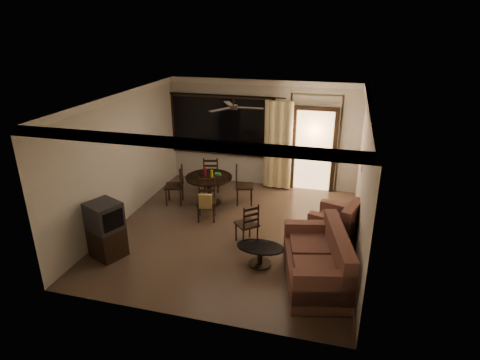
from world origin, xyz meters
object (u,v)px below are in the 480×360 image
(dining_chair_north, at_px, (212,180))
(sofa, at_px, (319,263))
(dining_chair_west, at_px, (175,192))
(dining_table, at_px, (209,182))
(tv_cabinet, at_px, (106,230))
(coffee_table, at_px, (260,252))
(dining_chair_south, at_px, (207,207))
(armchair, at_px, (337,225))
(dining_chair_east, at_px, (244,192))
(side_chair, at_px, (247,231))

(dining_chair_north, xyz_separation_m, sofa, (3.03, -3.30, 0.09))
(sofa, bearing_deg, dining_chair_west, 134.47)
(dining_chair_north, bearing_deg, dining_table, 90.13)
(dining_table, relative_size, tv_cabinet, 1.01)
(coffee_table, bearing_deg, sofa, -14.12)
(dining_chair_west, xyz_separation_m, sofa, (3.64, -2.33, 0.09))
(dining_chair_north, bearing_deg, dining_chair_south, 90.00)
(tv_cabinet, distance_m, armchair, 4.48)
(dining_chair_west, bearing_deg, dining_table, 90.09)
(dining_table, height_order, sofa, sofa)
(dining_chair_north, bearing_deg, coffee_table, 107.99)
(dining_chair_east, xyz_separation_m, dining_chair_north, (-1.01, 0.55, 0.00))
(armchair, bearing_deg, side_chair, -145.31)
(sofa, relative_size, armchair, 1.84)
(dining_chair_west, bearing_deg, tv_cabinet, -21.23)
(dining_table, bearing_deg, dining_chair_west, -165.11)
(dining_chair_south, distance_m, armchair, 2.85)
(dining_table, relative_size, coffee_table, 1.28)
(tv_cabinet, height_order, sofa, tv_cabinet)
(tv_cabinet, height_order, side_chair, tv_cabinet)
(sofa, xyz_separation_m, armchair, (0.23, 1.50, -0.03))
(dining_chair_east, distance_m, dining_chair_north, 1.15)
(tv_cabinet, relative_size, coffee_table, 1.27)
(side_chair, bearing_deg, dining_chair_south, -76.61)
(dining_chair_north, bearing_deg, side_chair, 108.42)
(dining_chair_south, xyz_separation_m, armchair, (2.84, -0.21, 0.05))
(armchair, distance_m, side_chair, 1.81)
(dining_table, distance_m, side_chair, 2.09)
(sofa, bearing_deg, dining_chair_east, 113.33)
(dining_chair_west, distance_m, coffee_table, 3.29)
(dining_table, height_order, dining_chair_north, dining_chair_north)
(dining_chair_east, distance_m, coffee_table, 2.66)
(dining_chair_west, relative_size, coffee_table, 1.10)
(dining_table, height_order, dining_chair_east, dining_chair_east)
(dining_chair_east, bearing_deg, tv_cabinet, 132.20)
(dining_chair_west, relative_size, tv_cabinet, 0.87)
(tv_cabinet, bearing_deg, dining_chair_north, 99.25)
(tv_cabinet, bearing_deg, armchair, 45.57)
(dining_table, bearing_deg, armchair, -18.79)
(coffee_table, bearing_deg, armchair, 43.33)
(dining_chair_west, xyz_separation_m, armchair, (3.87, -0.82, 0.07))
(dining_chair_east, height_order, side_chair, dining_chair_east)
(dining_table, distance_m, dining_chair_east, 0.88)
(dining_chair_west, height_order, sofa, sofa)
(sofa, bearing_deg, armchair, 68.39)
(dining_table, xyz_separation_m, armchair, (3.06, -1.04, -0.20))
(sofa, height_order, armchair, sofa)
(sofa, bearing_deg, coffee_table, 152.97)
(dining_chair_north, height_order, side_chair, dining_chair_north)
(dining_chair_west, distance_m, tv_cabinet, 2.53)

